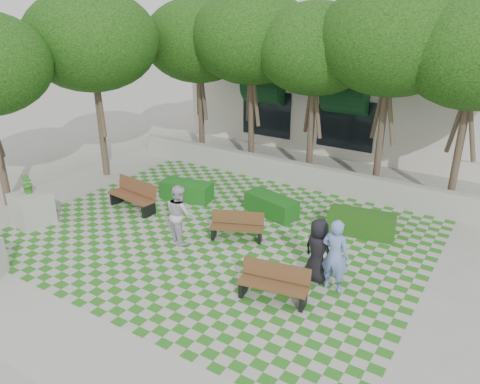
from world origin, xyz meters
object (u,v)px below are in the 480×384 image
Objects in this scene: planter_back at (32,207)px; person_white at (179,214)px; bench_east at (274,284)px; bench_mid at (237,227)px; bench_west at (133,196)px; hedge_east at (361,223)px; hedge_midleft at (187,191)px; hedge_midright at (271,205)px; person_blue at (335,256)px; person_dark at (318,250)px.

person_white is at bearing 19.14° from planter_back.
bench_east is 3.22m from bench_mid.
person_white is at bearing -12.09° from bench_west.
hedge_midleft is at bearing -173.13° from hedge_east.
bench_west is at bearing 6.84° from person_white.
planter_back is (-2.89, -4.25, 0.26)m from hedge_midleft.
bench_west is at bearing 152.12° from bench_east.
person_blue is (3.42, -3.04, 0.63)m from hedge_midright.
person_dark is (-0.52, 0.19, -0.11)m from person_blue.
person_blue is 1.12× the size of person_dark.
hedge_east is (0.63, 4.45, -0.08)m from bench_east.
person_blue is (3.46, -0.98, 0.56)m from bench_mid.
bench_west is 1.10× the size of person_white.
person_dark is at bearing 0.88° from bench_west.
hedge_midleft is at bearing -4.17° from person_dark.
hedge_east is at bearing -80.40° from person_blue.
hedge_east is at bearing 71.34° from bench_east.
person_blue is at bearing -82.82° from hedge_east.
person_blue is 1.08× the size of person_white.
person_dark is (2.94, -0.78, 0.45)m from bench_mid.
bench_east is 4.82m from hedge_midright.
hedge_midright is 1.05× the size of person_white.
planter_back is (-1.89, -2.59, 0.10)m from bench_west.
hedge_midleft is (-5.60, 3.70, -0.10)m from bench_east.
bench_west is at bearing -121.15° from hedge_midleft.
bench_mid is at bearing 128.07° from bench_east.
person_white reaches higher than bench_east.
planter_back is 9.21m from person_dark.
person_dark reaches higher than bench_mid.
bench_mid is 1.77m from person_white.
bench_west is at bearing -4.31° from person_blue.
hedge_midright is 1.09× the size of person_dark.
hedge_east is 6.27m from hedge_midleft.
planter_back is 0.91× the size of person_blue.
bench_east reaches higher than hedge_midright.
hedge_midright is (-3.01, -0.27, -0.02)m from hedge_east.
person_white is (2.83, -0.96, 0.41)m from bench_west.
person_white is (1.83, -2.61, 0.56)m from hedge_midleft.
bench_west is 1.12× the size of planter_back.
bench_west is (-6.60, 2.05, 0.05)m from bench_east.
bench_mid is 4.18m from bench_west.
person_white is (-4.39, -3.36, 0.54)m from hedge_east.
person_dark is (7.12, -0.71, 0.37)m from bench_west.
bench_west is 7.61m from hedge_east.
person_blue is at bearing 176.87° from person_dark.
hedge_east is at bearing 24.97° from bench_west.
bench_mid is 0.93× the size of person_white.
bench_west is 7.16m from person_dark.
bench_mid reaches higher than hedge_midright.
hedge_midright is (4.22, 2.14, -0.16)m from bench_west.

